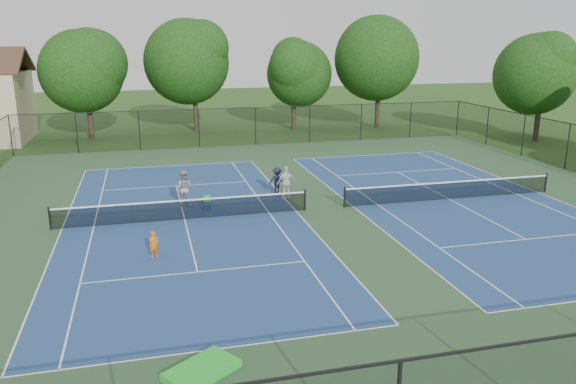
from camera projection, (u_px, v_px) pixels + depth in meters
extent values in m
plane|color=#234716|center=(325.00, 209.00, 28.35)|extent=(140.00, 140.00, 0.00)
cube|color=#2D4F2C|center=(325.00, 209.00, 28.35)|extent=(36.00, 36.00, 0.01)
cube|color=navy|center=(185.00, 219.00, 26.68)|extent=(10.97, 23.77, 0.00)
cube|color=white|center=(171.00, 166.00, 37.78)|extent=(10.97, 0.06, 0.00)
cube|color=white|center=(217.00, 349.00, 15.58)|extent=(10.97, 0.06, 0.00)
cube|color=white|center=(62.00, 229.00, 25.38)|extent=(0.06, 23.77, 0.00)
cube|color=white|center=(296.00, 211.00, 27.99)|extent=(0.06, 23.77, 0.00)
cube|color=white|center=(94.00, 226.00, 25.70)|extent=(0.06, 23.77, 0.00)
cube|color=white|center=(269.00, 213.00, 27.66)|extent=(0.06, 23.77, 0.00)
cube|color=white|center=(176.00, 186.00, 32.66)|extent=(8.23, 0.06, 0.00)
cube|color=white|center=(198.00, 272.00, 20.71)|extent=(8.23, 0.06, 0.00)
cube|color=white|center=(185.00, 219.00, 26.68)|extent=(0.06, 12.80, 0.00)
cylinder|color=black|center=(50.00, 219.00, 25.13)|extent=(0.10, 0.10, 1.07)
cylinder|color=black|center=(305.00, 200.00, 27.96)|extent=(0.10, 0.10, 1.07)
cube|color=black|center=(184.00, 210.00, 26.56)|extent=(11.90, 0.01, 0.90)
cube|color=white|center=(184.00, 200.00, 26.43)|extent=(11.90, 0.04, 0.07)
cube|color=navy|center=(449.00, 199.00, 30.02)|extent=(10.97, 23.77, 0.00)
cube|color=white|center=(366.00, 155.00, 41.12)|extent=(10.97, 0.06, 0.00)
cube|color=white|center=(353.00, 206.00, 28.71)|extent=(0.06, 23.77, 0.00)
cube|color=white|center=(537.00, 192.00, 31.32)|extent=(0.06, 23.77, 0.00)
cube|color=white|center=(378.00, 204.00, 29.04)|extent=(0.06, 23.77, 0.00)
cube|color=white|center=(516.00, 194.00, 31.00)|extent=(0.06, 23.77, 0.00)
cube|color=white|center=(398.00, 172.00, 35.99)|extent=(8.23, 0.06, 0.00)
cube|color=white|center=(526.00, 239.00, 24.04)|extent=(8.23, 0.06, 0.00)
cube|color=white|center=(449.00, 199.00, 30.02)|extent=(0.06, 12.80, 0.00)
cylinder|color=black|center=(345.00, 197.00, 28.46)|extent=(0.10, 0.10, 1.07)
cylinder|color=black|center=(546.00, 183.00, 31.30)|extent=(0.10, 0.10, 1.07)
cube|color=black|center=(450.00, 191.00, 29.90)|extent=(11.90, 0.01, 0.90)
cube|color=white|center=(451.00, 182.00, 29.77)|extent=(11.90, 0.04, 0.07)
cylinder|color=black|center=(11.00, 136.00, 40.47)|extent=(0.08, 0.08, 3.00)
cylinder|color=black|center=(77.00, 133.00, 41.55)|extent=(0.08, 0.08, 3.00)
cylinder|color=black|center=(139.00, 131.00, 42.62)|extent=(0.08, 0.08, 3.00)
cylinder|color=black|center=(199.00, 128.00, 43.69)|extent=(0.08, 0.08, 3.00)
cylinder|color=black|center=(256.00, 126.00, 44.76)|extent=(0.08, 0.08, 3.00)
cylinder|color=black|center=(310.00, 124.00, 45.83)|extent=(0.08, 0.08, 3.00)
cylinder|color=black|center=(361.00, 122.00, 46.91)|extent=(0.08, 0.08, 3.00)
cylinder|color=black|center=(410.00, 120.00, 47.98)|extent=(0.08, 0.08, 3.00)
cylinder|color=black|center=(458.00, 118.00, 49.05)|extent=(0.08, 0.08, 3.00)
cylinder|color=black|center=(567.00, 147.00, 36.44)|extent=(0.08, 0.08, 3.00)
cylinder|color=black|center=(523.00, 135.00, 40.64)|extent=(0.08, 0.08, 3.00)
cylinder|color=black|center=(487.00, 126.00, 44.85)|extent=(0.08, 0.08, 3.00)
cube|color=black|center=(256.00, 126.00, 44.76)|extent=(36.00, 0.01, 3.00)
cube|color=black|center=(255.00, 107.00, 44.36)|extent=(36.00, 0.05, 0.05)
cylinder|color=#2D2116|center=(90.00, 117.00, 47.16)|extent=(0.44, 0.44, 3.78)
sphere|color=black|center=(86.00, 71.00, 46.16)|extent=(6.80, 6.80, 6.80)
sphere|color=black|center=(85.00, 63.00, 45.98)|extent=(5.58, 5.58, 5.58)
sphere|color=black|center=(84.00, 55.00, 45.81)|extent=(4.35, 4.35, 4.35)
cylinder|color=#2D2116|center=(196.00, 109.00, 51.13)|extent=(0.44, 0.44, 4.14)
sphere|color=black|center=(193.00, 62.00, 50.02)|extent=(7.60, 7.60, 7.60)
sphere|color=black|center=(193.00, 55.00, 49.85)|extent=(6.23, 6.23, 6.23)
sphere|color=black|center=(193.00, 48.00, 49.68)|extent=(4.86, 4.86, 4.86)
cylinder|color=#2D2116|center=(294.00, 111.00, 52.43)|extent=(0.44, 0.44, 3.42)
sphere|color=black|center=(294.00, 74.00, 51.54)|extent=(6.00, 6.00, 6.00)
sphere|color=black|center=(294.00, 66.00, 51.35)|extent=(4.92, 4.92, 4.92)
sphere|color=black|center=(294.00, 59.00, 51.16)|extent=(3.84, 3.84, 3.84)
cylinder|color=#2D2116|center=(378.00, 105.00, 53.28)|extent=(0.44, 0.44, 4.32)
sphere|color=black|center=(380.00, 58.00, 52.14)|extent=(7.80, 7.80, 7.80)
sphere|color=black|center=(380.00, 52.00, 51.97)|extent=(6.40, 6.40, 6.40)
sphere|color=black|center=(380.00, 45.00, 51.81)|extent=(4.99, 4.99, 4.99)
cylinder|color=#2D2116|center=(537.00, 119.00, 46.42)|extent=(0.44, 0.44, 3.60)
sphere|color=black|center=(543.00, 75.00, 45.46)|extent=(6.60, 6.60, 6.60)
sphere|color=black|center=(544.00, 66.00, 45.28)|extent=(5.41, 5.41, 5.41)
sphere|color=black|center=(545.00, 58.00, 45.10)|extent=(4.22, 4.22, 4.22)
imported|color=orange|center=(154.00, 245.00, 21.97)|extent=(0.45, 0.37, 1.07)
imported|color=gray|center=(184.00, 188.00, 28.63)|extent=(1.08, 0.94, 1.88)
imported|color=silver|center=(286.00, 183.00, 29.88)|extent=(1.12, 0.63, 1.80)
imported|color=#1C1A3A|center=(277.00, 181.00, 30.88)|extent=(1.10, 1.04, 1.49)
cube|color=#163F9A|center=(207.00, 207.00, 28.13)|extent=(0.42, 0.34, 0.32)
cube|color=green|center=(207.00, 200.00, 28.03)|extent=(0.35, 0.29, 0.42)
cube|color=green|center=(202.00, 370.00, 14.44)|extent=(2.14, 1.96, 0.20)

